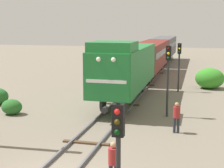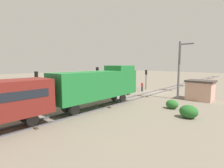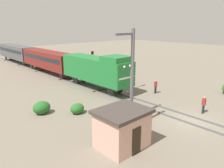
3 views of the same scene
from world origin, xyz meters
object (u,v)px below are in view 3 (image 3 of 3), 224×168
object	(u,v)px
locomotive	(97,69)
traffic_signal_mid	(132,66)
passenger_car_leading	(48,59)
worker_by_signal	(156,86)
passenger_car_trailing	(16,51)
relay_hut	(122,128)
catenary_mast	(132,78)
worker_near_track	(204,103)
traffic_signal_far	(93,60)

from	to	relation	value
locomotive	traffic_signal_mid	world-z (taller)	locomotive
passenger_car_leading	worker_by_signal	distance (m)	20.13
locomotive	passenger_car_trailing	xyz separation A→B (m)	(0.00, 27.94, -0.25)
traffic_signal_mid	relay_hut	size ratio (longest dim) A/B	1.29
traffic_signal_mid	catenary_mast	distance (m)	11.40
worker_by_signal	traffic_signal_mid	bearing A→B (deg)	81.21
worker_near_track	relay_hut	world-z (taller)	relay_hut
locomotive	worker_by_signal	world-z (taller)	locomotive
traffic_signal_mid	catenary_mast	size ratio (longest dim) A/B	0.56
traffic_signal_far	passenger_car_trailing	bearing A→B (deg)	99.09
passenger_car_trailing	traffic_signal_far	xyz separation A→B (m)	(3.60, -22.50, 0.41)
worker_by_signal	relay_hut	world-z (taller)	relay_hut
passenger_car_trailing	traffic_signal_mid	bearing A→B (deg)	-83.74
locomotive	passenger_car_leading	size ratio (longest dim) A/B	0.83
locomotive	relay_hut	xyz separation A→B (m)	(-7.50, -12.03, -1.38)
traffic_signal_far	locomotive	bearing A→B (deg)	-123.51
passenger_car_trailing	worker_near_track	world-z (taller)	passenger_car_trailing
relay_hut	catenary_mast	bearing A→B (deg)	30.52
passenger_car_leading	worker_near_track	xyz separation A→B (m)	(2.40, -26.51, -1.53)
worker_near_track	passenger_car_leading	bearing A→B (deg)	59.94
locomotive	traffic_signal_mid	bearing A→B (deg)	-41.85
catenary_mast	passenger_car_leading	bearing A→B (deg)	78.06
worker_near_track	traffic_signal_far	bearing A→B (deg)	51.08
worker_by_signal	catenary_mast	bearing A→B (deg)	-177.70
passenger_car_leading	worker_by_signal	xyz separation A→B (m)	(4.20, -19.62, -1.53)
traffic_signal_far	catenary_mast	bearing A→B (deg)	-118.38
locomotive	relay_hut	distance (m)	14.25
worker_near_track	worker_by_signal	xyz separation A→B (m)	(1.80, 6.89, 0.00)
catenary_mast	traffic_signal_mid	bearing A→B (deg)	41.74
passenger_car_trailing	relay_hut	size ratio (longest dim) A/B	4.00
passenger_car_trailing	relay_hut	bearing A→B (deg)	-100.63
relay_hut	traffic_signal_far	bearing A→B (deg)	57.57
worker_near_track	catenary_mast	bearing A→B (deg)	125.67
worker_near_track	catenary_mast	xyz separation A→B (m)	(-7.46, 2.58, 3.25)
worker_by_signal	locomotive	bearing A→B (deg)	101.09
passenger_car_leading	worker_near_track	bearing A→B (deg)	-84.83
passenger_car_trailing	catenary_mast	world-z (taller)	catenary_mast
worker_near_track	traffic_signal_mid	bearing A→B (deg)	49.13
traffic_signal_mid	worker_near_track	xyz separation A→B (m)	(-1.00, -10.13, -2.13)
traffic_signal_far	worker_near_track	xyz separation A→B (m)	(-1.20, -18.62, -1.94)
traffic_signal_mid	relay_hut	distance (m)	14.23
passenger_car_leading	worker_near_track	distance (m)	26.67
locomotive	passenger_car_leading	xyz separation A→B (m)	(0.00, 13.34, -0.25)
locomotive	traffic_signal_far	size ratio (longest dim) A/B	2.75
passenger_car_leading	traffic_signal_mid	distance (m)	16.74
locomotive	passenger_car_leading	distance (m)	13.34
catenary_mast	relay_hut	size ratio (longest dim) A/B	2.29
passenger_car_leading	worker_by_signal	world-z (taller)	passenger_car_leading
passenger_car_trailing	catenary_mast	distance (m)	38.90
traffic_signal_far	worker_near_track	distance (m)	18.75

